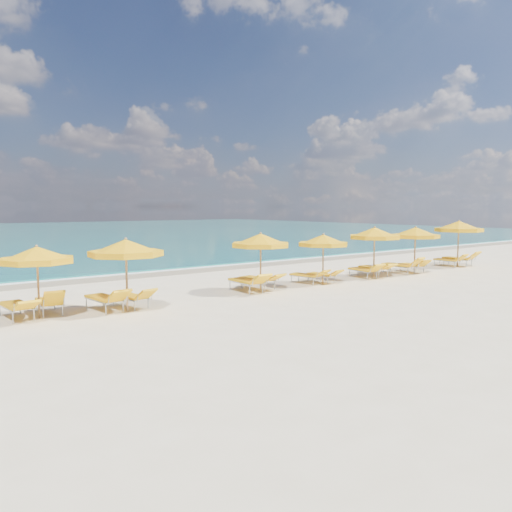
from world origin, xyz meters
TOP-DOWN VIEW (x-y plane):
  - ground_plane at (0.00, 0.00)m, footprint 120.00×120.00m
  - ocean at (0.00, 48.00)m, footprint 120.00×80.00m
  - wet_sand_band at (0.00, 7.40)m, footprint 120.00×2.60m
  - foam_line at (0.00, 8.20)m, footprint 120.00×1.20m
  - whitecap_near at (-6.00, 17.00)m, footprint 14.00×0.36m
  - whitecap_far at (8.00, 24.00)m, footprint 18.00×0.30m
  - umbrella_1 at (-8.83, 0.36)m, footprint 2.32×2.32m
  - umbrella_2 at (-6.44, -0.37)m, footprint 2.89×2.89m
  - umbrella_3 at (-0.91, 0.02)m, footprint 2.84×2.84m
  - umbrella_4 at (2.29, -0.12)m, footprint 2.67×2.67m
  - umbrella_5 at (5.61, -0.08)m, footprint 2.96×2.96m
  - umbrella_6 at (8.18, -0.46)m, footprint 2.56×2.56m
  - umbrella_7 at (12.48, -0.16)m, footprint 3.06×3.06m
  - lounger_1_left at (-9.37, 0.64)m, footprint 0.78×2.00m
  - lounger_1_right at (-8.44, 0.80)m, footprint 0.75×1.79m
  - lounger_2_left at (-6.93, 0.19)m, footprint 0.87×2.01m
  - lounger_2_right at (-6.06, 0.19)m, footprint 0.91×1.84m
  - lounger_3_left at (-1.37, 0.29)m, footprint 0.73×2.06m
  - lounger_3_right at (-0.54, 0.61)m, footprint 0.95×2.06m
  - lounger_4_left at (1.88, 0.43)m, footprint 0.91×1.84m
  - lounger_4_right at (2.67, 0.30)m, footprint 0.69×1.71m
  - lounger_5_left at (5.09, 0.08)m, footprint 0.81×1.89m
  - lounger_5_right at (5.99, 0.19)m, footprint 0.84×2.01m
  - lounger_6_left at (7.65, 0.01)m, footprint 0.89×2.06m
  - lounger_6_right at (8.69, 0.01)m, footprint 0.88×1.78m
  - lounger_7_left at (12.08, 0.16)m, footprint 0.67×1.78m
  - lounger_7_right at (12.89, 0.03)m, footprint 0.78×1.99m

SIDE VIEW (x-z plane):
  - ground_plane at x=0.00m, z-range 0.00..0.00m
  - ocean at x=0.00m, z-range -0.15..0.15m
  - wet_sand_band at x=0.00m, z-range -0.01..0.01m
  - foam_line at x=0.00m, z-range -0.01..0.01m
  - whitecap_near at x=-6.00m, z-range -0.03..0.03m
  - whitecap_far at x=8.00m, z-range -0.03..0.03m
  - lounger_4_right at x=2.67m, z-range -0.13..0.52m
  - lounger_6_right at x=8.69m, z-range -0.15..0.57m
  - lounger_4_left at x=1.88m, z-range -0.14..0.56m
  - lounger_2_right at x=-6.06m, z-range -0.16..0.59m
  - lounger_7_left at x=12.08m, z-range -0.17..0.60m
  - lounger_5_left at x=5.09m, z-range -0.16..0.61m
  - lounger_1_right at x=-8.44m, z-range -0.21..0.66m
  - lounger_5_right at x=5.99m, z-range -0.13..0.59m
  - lounger_1_left at x=-9.37m, z-range -0.13..0.59m
  - lounger_3_right at x=-0.54m, z-range -0.13..0.59m
  - lounger_2_left at x=-6.93m, z-range -0.18..0.65m
  - lounger_7_right at x=12.89m, z-range -0.20..0.68m
  - lounger_3_left at x=-1.37m, z-range -0.18..0.67m
  - lounger_6_left at x=7.65m, z-range -0.20..0.70m
  - umbrella_4 at x=2.29m, z-range 0.75..2.90m
  - umbrella_1 at x=-8.83m, z-range 0.76..2.91m
  - umbrella_3 at x=-0.91m, z-range 0.80..3.09m
  - umbrella_2 at x=-6.44m, z-range 0.81..3.12m
  - umbrella_6 at x=8.18m, z-range 0.81..3.13m
  - umbrella_5 at x=5.61m, z-range 0.83..3.19m
  - umbrella_7 at x=12.48m, z-range 0.89..3.42m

